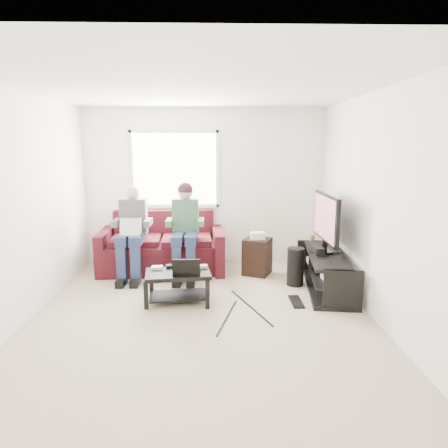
# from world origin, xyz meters

# --- Properties ---
(floor) EXTENTS (4.50, 4.50, 0.00)m
(floor) POSITION_xyz_m (0.00, 0.00, 0.00)
(floor) COLOR #BFAA95
(floor) RESTS_ON ground
(ceiling) EXTENTS (4.50, 4.50, 0.00)m
(ceiling) POSITION_xyz_m (0.00, 0.00, 2.60)
(ceiling) COLOR white
(ceiling) RESTS_ON wall_back
(wall_back) EXTENTS (4.50, 0.00, 4.50)m
(wall_back) POSITION_xyz_m (0.00, 2.25, 1.30)
(wall_back) COLOR white
(wall_back) RESTS_ON floor
(wall_front) EXTENTS (4.50, 0.00, 4.50)m
(wall_front) POSITION_xyz_m (0.00, -2.25, 1.30)
(wall_front) COLOR white
(wall_front) RESTS_ON floor
(wall_left) EXTENTS (0.00, 4.50, 4.50)m
(wall_left) POSITION_xyz_m (-2.00, 0.00, 1.30)
(wall_left) COLOR white
(wall_left) RESTS_ON floor
(wall_right) EXTENTS (0.00, 4.50, 4.50)m
(wall_right) POSITION_xyz_m (2.00, 0.00, 1.30)
(wall_right) COLOR white
(wall_right) RESTS_ON floor
(window) EXTENTS (1.48, 0.04, 1.28)m
(window) POSITION_xyz_m (-0.50, 2.23, 1.60)
(window) COLOR white
(window) RESTS_ON wall_back
(sofa) EXTENTS (2.01, 1.03, 0.93)m
(sofa) POSITION_xyz_m (-0.69, 1.82, 0.34)
(sofa) COLOR #4A1215
(sofa) RESTS_ON floor
(person_left) EXTENTS (0.40, 0.71, 1.39)m
(person_left) POSITION_xyz_m (-1.09, 1.46, 0.77)
(person_left) COLOR navy
(person_left) RESTS_ON sofa
(person_right) EXTENTS (0.40, 0.71, 1.43)m
(person_right) POSITION_xyz_m (-0.29, 1.48, 0.83)
(person_right) COLOR navy
(person_right) RESTS_ON sofa
(laptop_silver) EXTENTS (0.33, 0.24, 0.24)m
(laptop_silver) POSITION_xyz_m (-1.09, 1.29, 0.76)
(laptop_silver) COLOR silver
(laptop_silver) RESTS_ON person_left
(coffee_table) EXTENTS (0.87, 0.60, 0.41)m
(coffee_table) POSITION_xyz_m (-0.31, 0.39, 0.30)
(coffee_table) COLOR black
(coffee_table) RESTS_ON floor
(laptop_black) EXTENTS (0.35, 0.26, 0.24)m
(laptop_black) POSITION_xyz_m (-0.19, 0.31, 0.53)
(laptop_black) COLOR black
(laptop_black) RESTS_ON coffee_table
(controller_a) EXTENTS (0.14, 0.09, 0.04)m
(controller_a) POSITION_xyz_m (-0.59, 0.51, 0.43)
(controller_a) COLOR silver
(controller_a) RESTS_ON coffee_table
(controller_b) EXTENTS (0.15, 0.11, 0.04)m
(controller_b) POSITION_xyz_m (-0.41, 0.57, 0.43)
(controller_b) COLOR black
(controller_b) RESTS_ON coffee_table
(controller_c) EXTENTS (0.15, 0.11, 0.04)m
(controller_c) POSITION_xyz_m (-0.01, 0.54, 0.43)
(controller_c) COLOR gray
(controller_c) RESTS_ON coffee_table
(tv_stand) EXTENTS (0.68, 1.63, 0.52)m
(tv_stand) POSITION_xyz_m (1.70, 0.80, 0.23)
(tv_stand) COLOR black
(tv_stand) RESTS_ON floor
(tv) EXTENTS (0.12, 1.10, 0.81)m
(tv) POSITION_xyz_m (1.70, 0.90, 0.98)
(tv) COLOR black
(tv) RESTS_ON tv_stand
(soundbar) EXTENTS (0.12, 0.50, 0.10)m
(soundbar) POSITION_xyz_m (1.58, 0.90, 0.57)
(soundbar) COLOR black
(soundbar) RESTS_ON tv_stand
(drink_cup) EXTENTS (0.08, 0.08, 0.12)m
(drink_cup) POSITION_xyz_m (1.65, 1.43, 0.58)
(drink_cup) COLOR olive
(drink_cup) RESTS_ON tv_stand
(console_white) EXTENTS (0.30, 0.22, 0.06)m
(console_white) POSITION_xyz_m (1.70, 0.40, 0.31)
(console_white) COLOR silver
(console_white) RESTS_ON tv_stand
(console_grey) EXTENTS (0.34, 0.26, 0.08)m
(console_grey) POSITION_xyz_m (1.70, 1.10, 0.32)
(console_grey) COLOR gray
(console_grey) RESTS_ON tv_stand
(console_black) EXTENTS (0.38, 0.30, 0.07)m
(console_black) POSITION_xyz_m (1.70, 0.75, 0.31)
(console_black) COLOR black
(console_black) RESTS_ON tv_stand
(subwoofer) EXTENTS (0.24, 0.24, 0.55)m
(subwoofer) POSITION_xyz_m (1.32, 1.00, 0.27)
(subwoofer) COLOR black
(subwoofer) RESTS_ON floor
(keyboard_floor) EXTENTS (0.14, 0.41, 0.02)m
(keyboard_floor) POSITION_xyz_m (1.20, 0.34, 0.01)
(keyboard_floor) COLOR black
(keyboard_floor) RESTS_ON floor
(end_table) EXTENTS (0.38, 0.38, 0.67)m
(end_table) POSITION_xyz_m (0.82, 1.53, 0.30)
(end_table) COLOR black
(end_table) RESTS_ON floor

